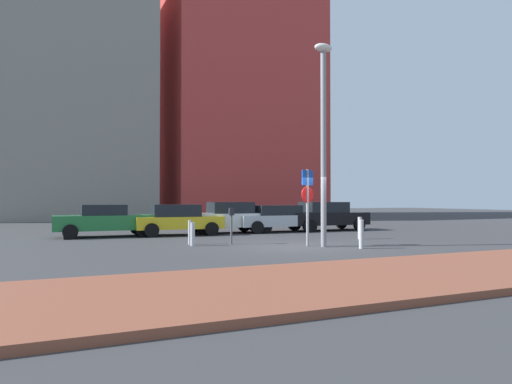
% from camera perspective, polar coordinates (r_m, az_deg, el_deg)
% --- Properties ---
extents(ground_plane, '(120.00, 120.00, 0.00)m').
position_cam_1_polar(ground_plane, '(16.73, 5.26, -6.75)').
color(ground_plane, '#38383A').
extents(sidewalk_brick, '(40.00, 4.34, 0.14)m').
position_cam_1_polar(sidewalk_brick, '(11.39, 22.36, -9.07)').
color(sidewalk_brick, brown).
rests_on(sidewalk_brick, ground).
extents(parked_car_green, '(4.50, 2.01, 1.46)m').
position_cam_1_polar(parked_car_green, '(22.09, -18.14, -3.33)').
color(parked_car_green, '#237238').
rests_on(parked_car_green, ground).
extents(parked_car_yellow, '(4.15, 2.04, 1.46)m').
position_cam_1_polar(parked_car_yellow, '(22.20, -9.68, -3.33)').
color(parked_car_yellow, gold).
rests_on(parked_car_yellow, ground).
extents(parked_car_white, '(4.70, 2.26, 1.56)m').
position_cam_1_polar(parked_car_white, '(23.47, -3.17, -3.13)').
color(parked_car_white, white).
rests_on(parked_car_white, ground).
extents(parked_car_silver, '(4.51, 1.95, 1.40)m').
position_cam_1_polar(parked_car_silver, '(24.15, 2.61, -3.20)').
color(parked_car_silver, '#B7BABF').
rests_on(parked_car_silver, ground).
extents(parked_car_black, '(4.64, 2.09, 1.56)m').
position_cam_1_polar(parked_car_black, '(25.58, 8.57, -2.92)').
color(parked_car_black, black).
rests_on(parked_car_black, ground).
extents(parking_sign_post, '(0.59, 0.19, 2.80)m').
position_cam_1_polar(parking_sign_post, '(16.90, 6.38, -0.71)').
color(parking_sign_post, gray).
rests_on(parking_sign_post, ground).
extents(parking_meter, '(0.18, 0.14, 1.38)m').
position_cam_1_polar(parking_meter, '(17.50, -3.07, -3.56)').
color(parking_meter, '#4C4C51').
rests_on(parking_meter, ground).
extents(street_lamp, '(0.70, 0.36, 7.32)m').
position_cam_1_polar(street_lamp, '(16.89, 8.33, 7.90)').
color(street_lamp, gray).
rests_on(street_lamp, ground).
extents(traffic_bollard_near, '(0.12, 0.12, 0.92)m').
position_cam_1_polar(traffic_bollard_near, '(17.64, -8.19, -4.95)').
color(traffic_bollard_near, '#B7B7BC').
rests_on(traffic_bollard_near, ground).
extents(traffic_bollard_mid, '(0.16, 0.16, 0.85)m').
position_cam_1_polar(traffic_bollard_mid, '(17.05, -7.84, -5.20)').
color(traffic_bollard_mid, '#B7B7BC').
rests_on(traffic_bollard_mid, ground).
extents(traffic_bollard_far, '(0.16, 0.16, 1.00)m').
position_cam_1_polar(traffic_bollard_far, '(16.37, 12.89, -5.10)').
color(traffic_bollard_far, '#B7B7BC').
rests_on(traffic_bollard_far, ground).
extents(traffic_bollard_edge, '(0.18, 0.18, 0.95)m').
position_cam_1_polar(traffic_bollard_edge, '(20.31, 12.72, -4.37)').
color(traffic_bollard_edge, '#B7B7BC').
rests_on(traffic_bollard_edge, ground).
extents(building_colorful_midrise, '(15.15, 14.50, 26.83)m').
position_cam_1_polar(building_colorful_midrise, '(50.59, -2.87, 12.46)').
color(building_colorful_midrise, '#BF3833').
rests_on(building_colorful_midrise, ground).
extents(building_under_construction, '(13.45, 10.91, 22.55)m').
position_cam_1_polar(building_under_construction, '(44.81, -21.94, 11.48)').
color(building_under_construction, gray).
rests_on(building_under_construction, ground).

